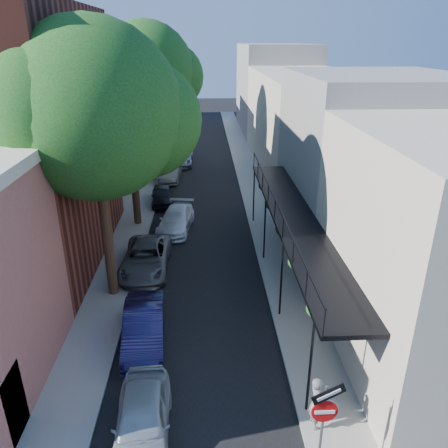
{
  "coord_description": "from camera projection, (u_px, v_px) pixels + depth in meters",
  "views": [
    {
      "loc": [
        0.33,
        -6.9,
        10.5
      ],
      "look_at": [
        1.17,
        11.22,
        2.8
      ],
      "focal_mm": 35.0,
      "sensor_mm": 36.0,
      "label": 1
    }
  ],
  "objects": [
    {
      "name": "pedestrian",
      "position": [
        316.0,
        402.0,
        12.41
      ],
      "size": [
        0.51,
        0.68,
        1.7
      ],
      "primitive_type": "imported",
      "rotation": [
        0.0,
        0.0,
        1.74
      ],
      "color": "slate",
      "rests_on": "sidewalk_right"
    },
    {
      "name": "oak_near",
      "position": [
        106.0,
        114.0,
        16.65
      ],
      "size": [
        7.48,
        6.8,
        11.42
      ],
      "color": "#382116",
      "rests_on": "ground"
    },
    {
      "name": "parked_car_g",
      "position": [
        181.0,
        158.0,
        39.35
      ],
      "size": [
        2.17,
        4.49,
        1.23
      ],
      "primitive_type": "imported",
      "rotation": [
        0.0,
        0.0,
        -0.03
      ],
      "color": "#9196A4",
      "rests_on": "ground"
    },
    {
      "name": "buildings_left",
      "position": [
        82.0,
        115.0,
        34.56
      ],
      "size": [
        10.1,
        59.1,
        12.0
      ],
      "color": "#B2655B",
      "rests_on": "ground"
    },
    {
      "name": "sidewalk_left",
      "position": [
        154.0,
        170.0,
        37.83
      ],
      "size": [
        2.0,
        64.0,
        0.12
      ],
      "primitive_type": "cube",
      "color": "gray",
      "rests_on": "ground"
    },
    {
      "name": "sidewalk_right",
      "position": [
        246.0,
        169.0,
        38.17
      ],
      "size": [
        2.0,
        64.0,
        0.12
      ],
      "primitive_type": "cube",
      "color": "gray",
      "rests_on": "ground"
    },
    {
      "name": "parked_car_c",
      "position": [
        146.0,
        258.0,
        21.24
      ],
      "size": [
        2.26,
        4.8,
        1.33
      ],
      "primitive_type": "imported",
      "rotation": [
        0.0,
        0.0,
        -0.01
      ],
      "color": "#5C5F64",
      "rests_on": "ground"
    },
    {
      "name": "parked_car_f",
      "position": [
        170.0,
        172.0,
        35.01
      ],
      "size": [
        1.62,
        4.31,
        1.4
      ],
      "primitive_type": "imported",
      "rotation": [
        0.0,
        0.0,
        -0.03
      ],
      "color": "#6D675C",
      "rests_on": "ground"
    },
    {
      "name": "oak_far",
      "position": [
        153.0,
        72.0,
        32.14
      ],
      "size": [
        7.7,
        7.0,
        11.9
      ],
      "color": "#382116",
      "rests_on": "ground"
    },
    {
      "name": "parked_car_b",
      "position": [
        144.0,
        327.0,
        16.16
      ],
      "size": [
        1.78,
        4.25,
        1.36
      ],
      "primitive_type": "imported",
      "rotation": [
        0.0,
        0.0,
        0.08
      ],
      "color": "#14143F",
      "rests_on": "ground"
    },
    {
      "name": "parked_car_e",
      "position": [
        162.0,
        196.0,
        29.93
      ],
      "size": [
        1.73,
        3.67,
        1.21
      ],
      "primitive_type": "imported",
      "rotation": [
        0.0,
        0.0,
        0.08
      ],
      "color": "black",
      "rests_on": "ground"
    },
    {
      "name": "oak_mid",
      "position": [
        136.0,
        106.0,
        24.3
      ],
      "size": [
        6.6,
        6.0,
        10.2
      ],
      "color": "#382116",
      "rests_on": "ground"
    },
    {
      "name": "parked_car_a",
      "position": [
        142.0,
        420.0,
        12.21
      ],
      "size": [
        1.76,
        3.98,
        1.33
      ],
      "primitive_type": "imported",
      "rotation": [
        0.0,
        0.0,
        0.05
      ],
      "color": "#99A3AA",
      "rests_on": "ground"
    },
    {
      "name": "sign_post",
      "position": [
        324.0,
        414.0,
        10.67
      ],
      "size": [
        0.89,
        0.17,
        2.99
      ],
      "color": "#595B60",
      "rests_on": "ground"
    },
    {
      "name": "parked_car_d",
      "position": [
        176.0,
        220.0,
        25.86
      ],
      "size": [
        2.34,
        4.56,
        1.27
      ],
      "primitive_type": "imported",
      "rotation": [
        0.0,
        0.0,
        -0.13
      ],
      "color": "white",
      "rests_on": "ground"
    },
    {
      "name": "road_surface",
      "position": [
        201.0,
        170.0,
        38.02
      ],
      "size": [
        6.0,
        64.0,
        0.01
      ],
      "primitive_type": "cube",
      "color": "black",
      "rests_on": "ground"
    },
    {
      "name": "buildings_right",
      "position": [
        308.0,
        119.0,
        36.21
      ],
      "size": [
        9.8,
        55.0,
        10.0
      ],
      "color": "#B7B197",
      "rests_on": "ground"
    }
  ]
}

